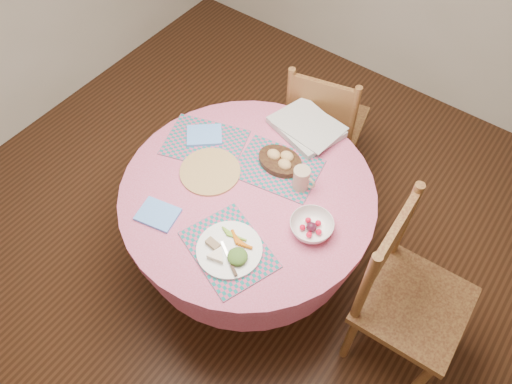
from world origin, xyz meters
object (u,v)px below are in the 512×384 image
Objects in this scene: dining_table at (248,213)px; chair_back at (324,123)px; chair_right at (405,294)px; latte_mug at (302,179)px; wicker_trivet at (210,171)px; bread_bowl at (281,160)px; fruit_bowl at (311,227)px; dinner_plate at (230,250)px.

dining_table is 0.83m from chair_back.
chair_right is 0.71m from latte_mug.
bread_bowl is at bearing 44.67° from wicker_trivet.
wicker_trivet is at bearing -178.76° from fruit_bowl.
latte_mug is at bearing 41.46° from dining_table.
chair_back is 0.97m from fruit_bowl.
chair_right is at bearing 5.23° from dining_table.
fruit_bowl is at bearing -1.06° from dining_table.
latte_mug is (0.05, 0.49, 0.05)m from dinner_plate.
chair_right is 3.60× the size of dinner_plate.
fruit_bowl is at bearing 1.24° from wicker_trivet.
latte_mug reaches higher than dining_table.
chair_back is 3.88× the size of fruit_bowl.
latte_mug is (0.16, -0.06, 0.03)m from bread_bowl.
chair_back reaches higher than latte_mug.
bread_bowl reaches higher than dinner_plate.
chair_right reaches higher than dining_table.
wicker_trivet is (-0.17, -0.84, 0.26)m from chair_back.
fruit_bowl is (0.17, -0.18, -0.04)m from latte_mug.
chair_right is 1.17m from chair_back.
dining_table is 0.41m from dinner_plate.
dinner_plate is at bearing -65.95° from dining_table.
latte_mug is at bearing -19.58° from bread_bowl.
dining_table is at bearing 114.05° from dinner_plate.
bread_bowl is 0.94× the size of fruit_bowl.
latte_mug is (0.24, -0.65, 0.32)m from chair_back.
chair_right is 0.54m from fruit_bowl.
chair_back is at bearing 47.55° from chair_right.
wicker_trivet is 1.30× the size of bread_bowl.
bread_bowl is at bearing 76.87° from chair_right.
bread_bowl is (0.08, -0.60, 0.28)m from chair_back.
latte_mug is (0.41, 0.19, 0.06)m from wicker_trivet.
bread_bowl is (0.03, 0.23, 0.23)m from dining_table.
wicker_trivet is 0.58m from fruit_bowl.
dining_table is 4.13× the size of wicker_trivet.
fruit_bowl is (-0.48, -0.08, 0.23)m from chair_right.
dining_table is 10.35× the size of latte_mug.
chair_right is at bearing -10.46° from bread_bowl.
chair_back reaches higher than bread_bowl.
dinner_plate is at bearing -39.68° from wicker_trivet.
chair_right is at bearing 5.21° from wicker_trivet.
latte_mug is 0.25m from fruit_bowl.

